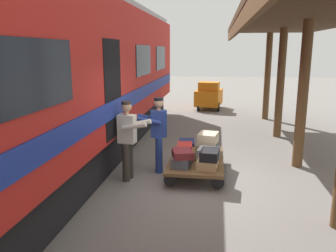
% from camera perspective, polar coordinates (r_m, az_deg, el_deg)
% --- Properties ---
extents(ground_plane, '(60.00, 60.00, 0.00)m').
position_cam_1_polar(ground_plane, '(7.30, 5.39, -9.54)').
color(ground_plane, slate).
extents(platform_canopy, '(3.20, 15.51, 3.56)m').
position_cam_1_polar(platform_canopy, '(7.05, 24.70, 15.60)').
color(platform_canopy, brown).
rests_on(platform_canopy, ground_plane).
extents(train_car, '(3.02, 16.96, 4.00)m').
position_cam_1_polar(train_car, '(7.70, -19.90, 6.73)').
color(train_car, '#B21E19').
rests_on(train_car, ground_plane).
extents(luggage_cart, '(1.23, 2.06, 0.35)m').
position_cam_1_polar(luggage_cart, '(7.78, 4.72, -5.79)').
color(luggage_cart, brown).
rests_on(luggage_cart, ground_plane).
extents(suitcase_tan_vintage, '(0.45, 0.60, 0.20)m').
position_cam_1_polar(suitcase_tan_vintage, '(7.19, 6.60, -6.14)').
color(suitcase_tan_vintage, tan).
rests_on(suitcase_tan_vintage, luggage_cart).
extents(suitcase_navy_fabric, '(0.40, 0.57, 0.26)m').
position_cam_1_polar(suitcase_navy_fabric, '(8.28, 3.13, -3.31)').
color(suitcase_navy_fabric, navy).
rests_on(suitcase_navy_fabric, luggage_cart).
extents(suitcase_slate_roller, '(0.42, 0.52, 0.21)m').
position_cam_1_polar(suitcase_slate_roller, '(7.21, 2.32, -5.94)').
color(suitcase_slate_roller, '#4C515B').
rests_on(suitcase_slate_roller, luggage_cart).
extents(suitcase_gray_aluminum, '(0.52, 0.52, 0.25)m').
position_cam_1_polar(suitcase_gray_aluminum, '(7.72, 6.74, -4.62)').
color(suitcase_gray_aluminum, '#9EA0A5').
rests_on(suitcase_gray_aluminum, luggage_cart).
extents(suitcase_brown_leather, '(0.52, 0.53, 0.20)m').
position_cam_1_polar(suitcase_brown_leather, '(7.75, 2.75, -4.66)').
color(suitcase_brown_leather, brown).
rests_on(suitcase_brown_leather, luggage_cart).
extents(suitcase_teal_softside, '(0.39, 0.47, 0.21)m').
position_cam_1_polar(suitcase_teal_softside, '(8.27, 6.84, -3.62)').
color(suitcase_teal_softside, '#1E666B').
rests_on(suitcase_teal_softside, luggage_cart).
extents(suitcase_black_hardshell, '(0.41, 0.57, 0.20)m').
position_cam_1_polar(suitcase_black_hardshell, '(7.10, 6.94, -4.72)').
color(suitcase_black_hardshell, black).
rests_on(suitcase_black_hardshell, suitcase_tan_vintage).
extents(suitcase_cream_canvas, '(0.51, 0.61, 0.25)m').
position_cam_1_polar(suitcase_cream_canvas, '(8.24, 6.67, -2.01)').
color(suitcase_cream_canvas, beige).
rests_on(suitcase_cream_canvas, suitcase_teal_softside).
extents(suitcase_red_plastic, '(0.36, 0.52, 0.14)m').
position_cam_1_polar(suitcase_red_plastic, '(7.68, 2.80, -3.50)').
color(suitcase_red_plastic, '#AD231E').
rests_on(suitcase_red_plastic, suitcase_brown_leather).
extents(suitcase_maroon_trunk, '(0.51, 0.58, 0.15)m').
position_cam_1_polar(suitcase_maroon_trunk, '(7.16, 2.41, -4.59)').
color(suitcase_maroon_trunk, maroon).
rests_on(suitcase_maroon_trunk, suitcase_slate_roller).
extents(porter_in_overalls, '(0.71, 0.51, 1.70)m').
position_cam_1_polar(porter_in_overalls, '(7.76, -1.70, -1.00)').
color(porter_in_overalls, navy).
rests_on(porter_in_overalls, ground_plane).
extents(porter_by_door, '(0.70, 0.48, 1.70)m').
position_cam_1_polar(porter_by_door, '(7.28, -6.63, -1.97)').
color(porter_by_door, '#332D28').
rests_on(porter_by_door, ground_plane).
extents(baggage_tug, '(1.32, 1.83, 1.30)m').
position_cam_1_polar(baggage_tug, '(16.31, 6.79, 4.98)').
color(baggage_tug, orange).
rests_on(baggage_tug, ground_plane).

